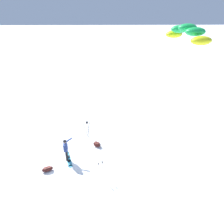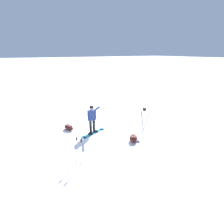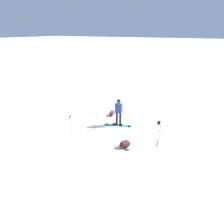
{
  "view_description": "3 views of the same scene",
  "coord_description": "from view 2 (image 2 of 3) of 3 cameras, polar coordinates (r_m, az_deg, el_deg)",
  "views": [
    {
      "loc": [
        -10.65,
        -2.92,
        9.08
      ],
      "look_at": [
        0.22,
        -3.33,
        3.36
      ],
      "focal_mm": 30.68,
      "sensor_mm": 36.0,
      "label": 1
    },
    {
      "loc": [
        -3.99,
        -8.55,
        4.41
      ],
      "look_at": [
        0.02,
        -1.81,
        1.68
      ],
      "focal_mm": 27.83,
      "sensor_mm": 36.0,
      "label": 2
    },
    {
      "loc": [
        4.5,
        -9.65,
        5.26
      ],
      "look_at": [
        -0.01,
        -1.56,
        1.4
      ],
      "focal_mm": 31.43,
      "sensor_mm": 36.0,
      "label": 3
    }
  ],
  "objects": [
    {
      "name": "snowboarder",
      "position": [
        9.73,
        -6.61,
        -1.5
      ],
      "size": [
        0.53,
        0.63,
        1.67
      ],
      "color": "black",
      "rests_on": "ground_plane"
    },
    {
      "name": "gear_bag_large",
      "position": [
        10.66,
        -14.03,
        -4.93
      ],
      "size": [
        0.54,
        0.76,
        0.3
      ],
      "color": "#4C1E19",
      "rests_on": "ground_plane"
    },
    {
      "name": "camera_tripod",
      "position": [
        10.17,
        10.49,
        -0.85
      ],
      "size": [
        0.61,
        0.55,
        1.38
      ],
      "color": "#262628",
      "rests_on": "ground_plane"
    },
    {
      "name": "gear_bag_small",
      "position": [
        9.15,
        7.03,
        -8.54
      ],
      "size": [
        0.66,
        0.71,
        0.34
      ],
      "color": "#4C1E19",
      "rests_on": "ground_plane"
    },
    {
      "name": "ground_plane",
      "position": [
        10.41,
        -5.26,
        -5.97
      ],
      "size": [
        300.0,
        300.0,
        0.0
      ],
      "primitive_type": "plane",
      "color": "white"
    },
    {
      "name": "snowboard",
      "position": [
        10.04,
        -6.21,
        -6.85
      ],
      "size": [
        1.67,
        0.73,
        0.1
      ],
      "color": "teal",
      "rests_on": "ground_plane"
    },
    {
      "name": "ski_poles",
      "position": [
        7.29,
        -10.72,
        -11.12
      ],
      "size": [
        0.35,
        0.36,
        1.16
      ],
      "color": "gray",
      "rests_on": "ground_plane"
    }
  ]
}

